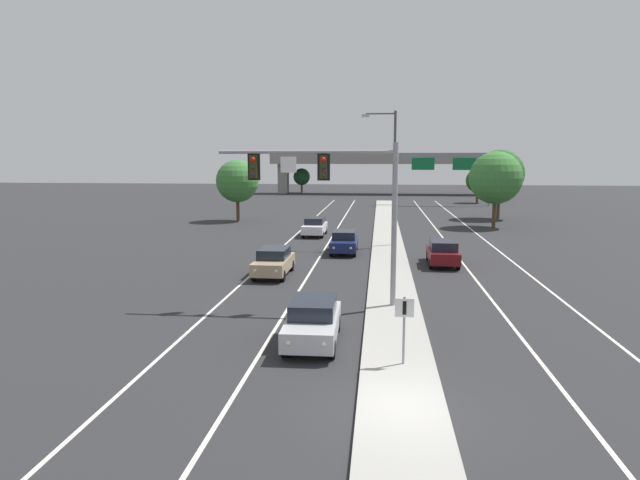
% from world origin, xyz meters
% --- Properties ---
extents(ground_plane, '(260.00, 260.00, 0.00)m').
position_xyz_m(ground_plane, '(0.00, 0.00, 0.00)').
color(ground_plane, '#28282B').
extents(median_island, '(2.40, 110.00, 0.15)m').
position_xyz_m(median_island, '(0.00, 18.00, 0.07)').
color(median_island, '#9E9B93').
rests_on(median_island, ground).
extents(lane_stripe_oncoming_center, '(0.14, 100.00, 0.01)m').
position_xyz_m(lane_stripe_oncoming_center, '(-4.70, 25.00, 0.00)').
color(lane_stripe_oncoming_center, silver).
rests_on(lane_stripe_oncoming_center, ground).
extents(lane_stripe_receding_center, '(0.14, 100.00, 0.01)m').
position_xyz_m(lane_stripe_receding_center, '(4.70, 25.00, 0.00)').
color(lane_stripe_receding_center, silver).
rests_on(lane_stripe_receding_center, ground).
extents(edge_stripe_left, '(0.14, 100.00, 0.01)m').
position_xyz_m(edge_stripe_left, '(-8.00, 25.00, 0.00)').
color(edge_stripe_left, silver).
rests_on(edge_stripe_left, ground).
extents(edge_stripe_right, '(0.14, 100.00, 0.01)m').
position_xyz_m(edge_stripe_right, '(8.00, 25.00, 0.00)').
color(edge_stripe_right, silver).
rests_on(edge_stripe_right, ground).
extents(overhead_signal_mast, '(7.94, 0.44, 7.20)m').
position_xyz_m(overhead_signal_mast, '(-2.58, 10.26, 5.36)').
color(overhead_signal_mast, gray).
rests_on(overhead_signal_mast, median_island).
extents(median_sign_post, '(0.60, 0.10, 2.20)m').
position_xyz_m(median_sign_post, '(0.16, 3.05, 1.59)').
color(median_sign_post, gray).
rests_on(median_sign_post, median_island).
extents(street_lamp_median, '(2.58, 0.28, 10.00)m').
position_xyz_m(street_lamp_median, '(0.15, 27.95, 5.79)').
color(street_lamp_median, '#4C4C51').
rests_on(street_lamp_median, median_island).
extents(car_oncoming_silver, '(1.88, 4.50, 1.58)m').
position_xyz_m(car_oncoming_silver, '(-3.02, 5.21, 0.82)').
color(car_oncoming_silver, '#B7B7BC').
rests_on(car_oncoming_silver, ground).
extents(car_oncoming_tan, '(1.84, 4.48, 1.58)m').
position_xyz_m(car_oncoming_tan, '(-6.68, 16.63, 0.82)').
color(car_oncoming_tan, tan).
rests_on(car_oncoming_tan, ground).
extents(car_oncoming_navy, '(1.86, 4.48, 1.58)m').
position_xyz_m(car_oncoming_navy, '(-3.15, 24.74, 0.82)').
color(car_oncoming_navy, '#141E4C').
rests_on(car_oncoming_navy, ground).
extents(car_oncoming_white, '(1.84, 4.48, 1.58)m').
position_xyz_m(car_oncoming_white, '(-6.28, 33.38, 0.82)').
color(car_oncoming_white, silver).
rests_on(car_oncoming_white, ground).
extents(car_receding_darkred, '(1.89, 4.50, 1.58)m').
position_xyz_m(car_receding_darkred, '(3.33, 20.91, 0.82)').
color(car_receding_darkred, '#5B0F14').
rests_on(car_receding_darkred, ground).
extents(highway_sign_gantry, '(13.28, 0.42, 7.50)m').
position_xyz_m(highway_sign_gantry, '(8.20, 66.41, 6.16)').
color(highway_sign_gantry, gray).
rests_on(highway_sign_gantry, ground).
extents(overpass_bridge, '(42.40, 6.40, 7.65)m').
position_xyz_m(overpass_bridge, '(0.00, 91.38, 5.78)').
color(overpass_bridge, gray).
rests_on(overpass_bridge, ground).
extents(tree_far_left_a, '(3.29, 3.29, 4.76)m').
position_xyz_m(tree_far_left_a, '(-16.01, 94.13, 3.10)').
color(tree_far_left_a, '#4C3823').
rests_on(tree_far_left_a, ground).
extents(tree_far_right_a, '(5.09, 5.09, 7.36)m').
position_xyz_m(tree_far_right_a, '(10.41, 41.12, 4.81)').
color(tree_far_right_a, '#4C3823').
rests_on(tree_far_right_a, ground).
extents(tree_far_right_b, '(5.28, 5.28, 7.64)m').
position_xyz_m(tree_far_right_b, '(12.41, 48.98, 4.99)').
color(tree_far_right_b, '#4C3823').
rests_on(tree_far_right_b, ground).
extents(tree_far_right_c, '(3.56, 3.56, 5.16)m').
position_xyz_m(tree_far_right_c, '(13.93, 71.60, 3.36)').
color(tree_far_right_c, '#4C3823').
rests_on(tree_far_right_c, ground).
extents(tree_far_left_b, '(4.52, 4.52, 6.54)m').
position_xyz_m(tree_far_left_b, '(-15.82, 43.84, 4.27)').
color(tree_far_left_b, '#4C3823').
rests_on(tree_far_left_b, ground).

